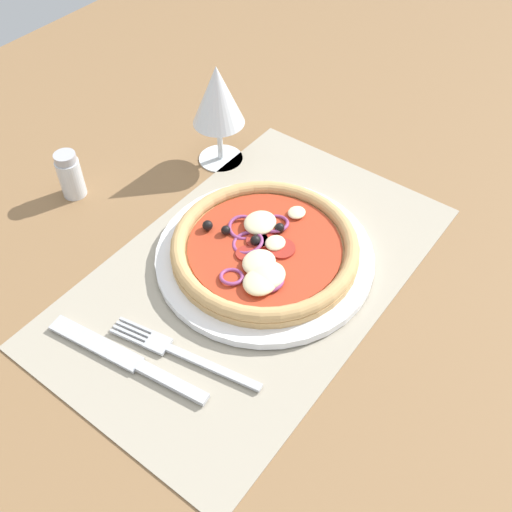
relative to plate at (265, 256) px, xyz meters
The scene contains 8 objects.
ground_plane 3.31cm from the plate, behind, with size 190.00×140.00×2.40cm, color olive.
placemat 2.64cm from the plate, behind, with size 50.31×31.06×0.40cm, color #A39984.
plate is the anchor object (origin of this frame).
pizza 1.65cm from the plate, 165.13° to the right, with size 22.69×22.69×2.61cm.
fork 16.61cm from the plate, behind, with size 4.78×17.97×0.44cm.
knife 20.83cm from the plate, behind, with size 4.34×20.04×0.62cm.
wine_glass 23.05cm from the plate, 54.23° to the left, with size 7.20×7.20×14.90cm.
pepper_shaker 28.92cm from the plate, 101.08° to the left, with size 3.20×3.20×6.70cm.
Camera 1 is at (-37.25, -28.53, 54.40)cm, focal length 41.73 mm.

